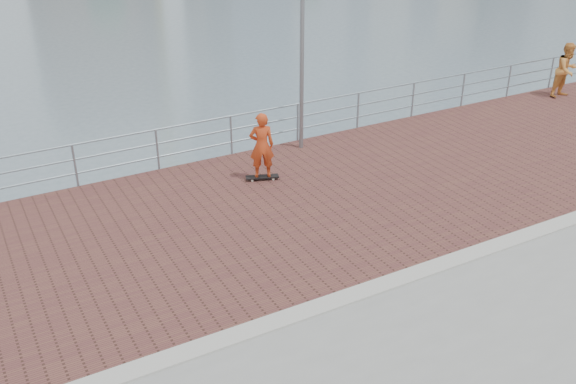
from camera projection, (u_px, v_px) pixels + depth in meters
brick_lane at (253, 216)px, 14.30m from camera, size 40.00×6.80×0.02m
curb at (342, 299)px, 11.48m from camera, size 40.00×0.40×0.06m
guardrail at (195, 138)px, 16.65m from camera, size 39.06×0.06×1.13m
skateboard at (262, 177)px, 15.92m from camera, size 0.84×0.47×0.09m
skateboarder at (262, 145)px, 15.54m from camera, size 0.70×0.58×1.66m
bystander at (567, 70)px, 21.45m from camera, size 0.91×0.73×1.83m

